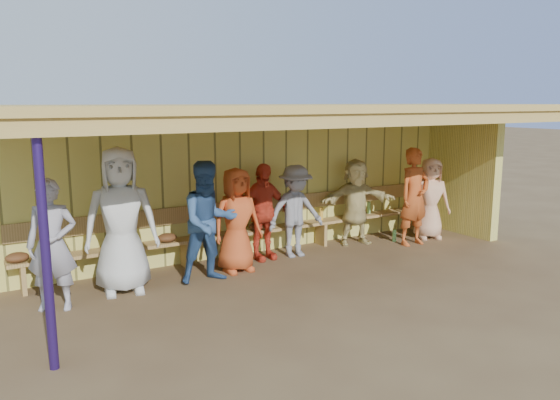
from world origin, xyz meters
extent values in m
plane|color=brown|center=(0.00, 0.00, 0.00)|extent=(90.00, 90.00, 0.00)
imported|color=#97959D|center=(-3.32, 0.24, 0.82)|extent=(0.70, 0.59, 1.63)
imported|color=silver|center=(-2.42, 0.43, 0.98)|extent=(1.06, 0.79, 1.97)
imported|color=#2E4F7F|center=(-1.24, 0.24, 0.87)|extent=(0.87, 0.69, 1.73)
imported|color=red|center=(-0.05, 0.81, 0.79)|extent=(0.94, 0.44, 1.58)
imported|color=gray|center=(0.50, 0.68, 0.77)|extent=(1.02, 0.63, 1.53)
imported|color=#D5C178|center=(1.86, 0.81, 0.77)|extent=(1.50, 0.81, 1.55)
imported|color=#B74C1D|center=(2.73, 0.24, 0.87)|extent=(0.64, 0.42, 1.74)
imported|color=#DFA67D|center=(3.32, 0.42, 0.76)|extent=(0.87, 0.74, 1.52)
imported|color=#BF491E|center=(-0.69, 0.46, 0.79)|extent=(0.78, 0.52, 1.58)
cube|color=#D7CD5C|center=(0.00, 1.35, 1.20)|extent=(8.60, 0.20, 2.40)
cube|color=#D7CD5C|center=(4.20, 0.45, 1.20)|extent=(0.20, 1.62, 2.40)
cube|color=tan|center=(0.00, 0.00, 2.45)|extent=(8.80, 3.20, 0.10)
cube|color=tan|center=(0.00, -1.50, 2.32)|extent=(8.80, 0.10, 0.18)
cube|color=tan|center=(-2.85, 0.00, 2.31)|extent=(0.08, 3.00, 0.16)
cube|color=tan|center=(-1.90, 0.00, 2.31)|extent=(0.08, 3.00, 0.16)
cube|color=tan|center=(-0.95, 0.00, 2.31)|extent=(0.08, 3.00, 0.16)
cube|color=tan|center=(0.00, 0.00, 2.31)|extent=(0.08, 3.00, 0.16)
cube|color=tan|center=(0.95, 0.00, 2.31)|extent=(0.08, 3.00, 0.16)
cube|color=tan|center=(1.90, 0.00, 2.31)|extent=(0.08, 3.00, 0.16)
cube|color=tan|center=(2.85, 0.00, 2.31)|extent=(0.08, 3.00, 0.16)
cube|color=tan|center=(3.80, 0.00, 2.31)|extent=(0.08, 3.00, 0.16)
cylinder|color=navy|center=(-3.60, -1.40, 1.20)|extent=(0.09, 0.09, 2.40)
cube|color=#AE884A|center=(0.00, 1.06, 0.42)|extent=(7.60, 0.32, 0.05)
cube|color=#AE884A|center=(0.00, 1.22, 0.80)|extent=(7.60, 0.04, 0.26)
cube|color=#AE884A|center=(-3.60, 1.06, 0.20)|extent=(0.06, 0.29, 0.40)
cube|color=#AE884A|center=(-1.29, 1.06, 0.20)|extent=(0.06, 0.29, 0.40)
cube|color=#AE884A|center=(1.29, 1.06, 0.20)|extent=(0.06, 0.29, 0.40)
cube|color=#AE884A|center=(3.60, 1.06, 0.20)|extent=(0.06, 0.29, 0.40)
cylinder|color=#C57017|center=(3.65, 0.86, 0.40)|extent=(0.13, 0.41, 0.80)
sphere|color=gold|center=(3.65, 0.86, 0.04)|extent=(0.08, 0.08, 0.08)
ellipsoid|color=#593319|center=(-3.65, 1.01, 0.52)|extent=(0.30, 0.24, 0.14)
ellipsoid|color=#593319|center=(-1.60, 1.01, 0.52)|extent=(0.30, 0.24, 0.14)
ellipsoid|color=#593319|center=(-0.04, 1.01, 0.52)|extent=(0.30, 0.24, 0.14)
cylinder|color=#89D068|center=(2.43, 1.11, 0.56)|extent=(0.07, 0.07, 0.22)
cylinder|color=gold|center=(1.32, 1.11, 0.56)|extent=(0.07, 0.07, 0.22)
cylinder|color=#77CF67|center=(2.59, 0.56, 0.11)|extent=(0.07, 0.07, 0.22)
camera|label=1|loc=(-4.26, -6.72, 2.54)|focal=35.00mm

